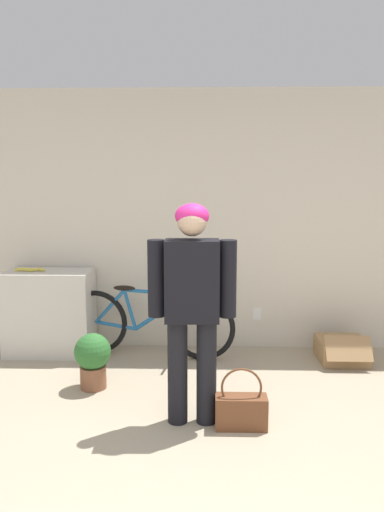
{
  "coord_description": "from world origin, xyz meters",
  "views": [
    {
      "loc": [
        0.03,
        -2.19,
        1.7
      ],
      "look_at": [
        -0.07,
        1.16,
        1.2
      ],
      "focal_mm": 35.0,
      "sensor_mm": 36.0,
      "label": 1
    }
  ],
  "objects": [
    {
      "name": "bicycle",
      "position": [
        -0.54,
        2.49,
        0.34
      ],
      "size": [
        1.69,
        0.46,
        0.71
      ],
      "rotation": [
        0.0,
        0.0,
        -0.15
      ],
      "color": "black",
      "rests_on": "ground_plane"
    },
    {
      "name": "wall_back",
      "position": [
        0.0,
        2.84,
        1.3
      ],
      "size": [
        8.0,
        0.07,
        2.6
      ],
      "color": "beige",
      "rests_on": "ground_plane"
    },
    {
      "name": "handbag",
      "position": [
        0.27,
        1.08,
        0.13
      ],
      "size": [
        0.36,
        0.15,
        0.43
      ],
      "color": "brown",
      "rests_on": "ground_plane"
    },
    {
      "name": "person",
      "position": [
        -0.07,
        1.16,
        0.92
      ],
      "size": [
        0.61,
        0.24,
        1.55
      ],
      "rotation": [
        0.0,
        0.0,
        0.02
      ],
      "color": "black",
      "rests_on": "ground_plane"
    },
    {
      "name": "potted_plant",
      "position": [
        -0.91,
        1.72,
        0.26
      ],
      "size": [
        0.3,
        0.3,
        0.47
      ],
      "color": "brown",
      "rests_on": "ground_plane"
    },
    {
      "name": "side_shelf",
      "position": [
        -1.52,
        2.56,
        0.42
      ],
      "size": [
        0.84,
        0.46,
        0.83
      ],
      "color": "beige",
      "rests_on": "ground_plane"
    },
    {
      "name": "banana",
      "position": [
        -1.69,
        2.54,
        0.85
      ],
      "size": [
        0.33,
        0.09,
        0.04
      ],
      "color": "#EAD64C",
      "rests_on": "side_shelf"
    },
    {
      "name": "cardboard_box",
      "position": [
        1.32,
        2.43,
        0.1
      ],
      "size": [
        0.44,
        0.54,
        0.3
      ],
      "color": "#A87F51",
      "rests_on": "ground_plane"
    }
  ]
}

